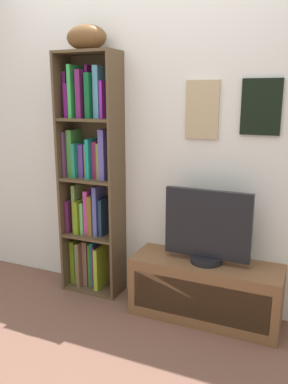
{
  "coord_description": "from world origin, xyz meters",
  "views": [
    {
      "loc": [
        1.14,
        -1.55,
        1.53
      ],
      "look_at": [
        0.08,
        0.85,
        0.88
      ],
      "focal_mm": 37.07,
      "sensor_mm": 36.0,
      "label": 1
    }
  ],
  "objects_px": {
    "bookshelf": "(90,180)",
    "tv_stand": "(205,290)",
    "football": "(87,37)",
    "television": "(207,228)"
  },
  "relations": [
    {
      "from": "bookshelf",
      "to": "tv_stand",
      "type": "height_order",
      "value": "bookshelf"
    },
    {
      "from": "football",
      "to": "television",
      "type": "distance_m",
      "value": 1.56
    },
    {
      "from": "television",
      "to": "bookshelf",
      "type": "bearing_deg",
      "value": 174.79
    },
    {
      "from": "tv_stand",
      "to": "television",
      "type": "height_order",
      "value": "television"
    },
    {
      "from": "bookshelf",
      "to": "television",
      "type": "bearing_deg",
      "value": -5.21
    },
    {
      "from": "bookshelf",
      "to": "tv_stand",
      "type": "bearing_deg",
      "value": -5.27
    },
    {
      "from": "television",
      "to": "football",
      "type": "bearing_deg",
      "value": 176.44
    },
    {
      "from": "bookshelf",
      "to": "football",
      "type": "height_order",
      "value": "football"
    },
    {
      "from": "football",
      "to": "television",
      "type": "xyz_separation_m",
      "value": [
        0.93,
        -0.06,
        -1.26
      ]
    },
    {
      "from": "football",
      "to": "tv_stand",
      "type": "height_order",
      "value": "football"
    }
  ]
}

